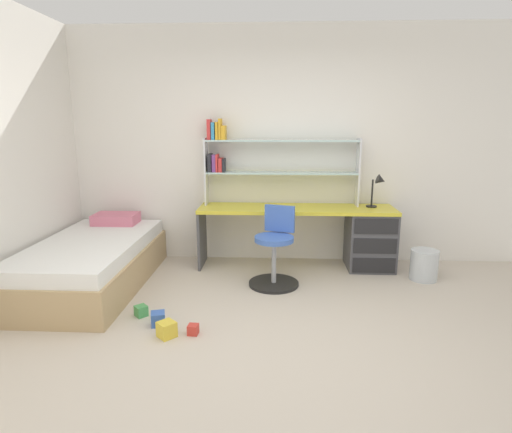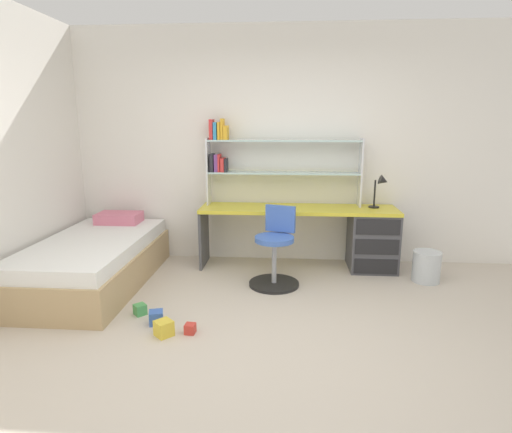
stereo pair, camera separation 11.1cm
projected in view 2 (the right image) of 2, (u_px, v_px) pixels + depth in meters
ground_plane at (272, 354)px, 3.13m from camera, size 5.88×5.42×0.02m
room_shell at (154, 153)px, 4.05m from camera, size 5.88×5.42×2.74m
desk at (350, 234)px, 4.85m from camera, size 2.23×0.53×0.71m
bookshelf_hutch at (262, 156)px, 4.88m from camera, size 1.78×0.22×0.99m
desk_lamp at (381, 186)px, 4.73m from camera, size 0.20×0.16×0.38m
swivel_chair at (275, 254)px, 4.37m from camera, size 0.52×0.52×0.81m
bed_platform at (94, 261)px, 4.40m from camera, size 1.03×1.97×0.61m
waste_bin at (426, 266)px, 4.49m from camera, size 0.29×0.29×0.33m
toy_block_green_0 at (140, 309)px, 3.73m from camera, size 0.13×0.13×0.09m
toy_block_red_1 at (190, 329)px, 3.40m from camera, size 0.09×0.09×0.08m
toy_block_yellow_2 at (164, 328)px, 3.36m from camera, size 0.18×0.18×0.12m
toy_block_blue_3 at (156, 318)px, 3.56m from camera, size 0.14×0.14×0.11m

